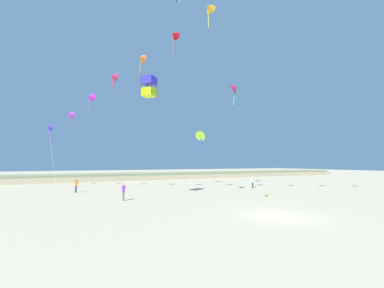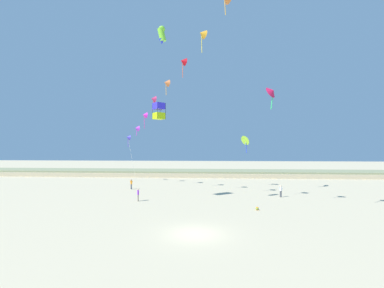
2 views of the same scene
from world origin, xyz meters
TOP-DOWN VIEW (x-y plane):
  - ground_plane at (0.00, 0.00)m, footprint 240.00×240.00m
  - dune_ridge at (0.00, 44.16)m, footprint 120.00×10.58m
  - person_near_left at (-12.10, 21.87)m, footprint 0.54×0.36m
  - person_near_right at (11.26, 16.42)m, footprint 0.60×0.23m
  - person_mid_center at (-8.20, 12.30)m, footprint 0.31×0.57m
  - kite_banner_string at (-3.85, 15.28)m, footprint 25.04×35.12m
  - large_kite_low_lead at (-5.58, 12.91)m, footprint 1.82×1.82m
  - large_kite_high_solo at (11.04, 20.40)m, footprint 2.52×2.55m
  - large_kite_outer_drift at (7.72, 25.71)m, footprint 2.15×2.26m
  - beach_ball at (6.50, 8.44)m, footprint 0.36×0.36m

SIDE VIEW (x-z plane):
  - ground_plane at x=0.00m, z-range 0.00..0.00m
  - beach_ball at x=6.50m, z-range 0.00..0.36m
  - dune_ridge at x=0.00m, z-range 0.00..1.38m
  - person_near_left at x=-12.10m, z-range 0.13..1.79m
  - person_mid_center at x=-8.20m, z-range 0.13..1.80m
  - person_near_right at x=11.26m, z-range 0.13..1.85m
  - large_kite_outer_drift at x=7.72m, z-range 6.80..10.12m
  - large_kite_low_lead at x=-5.58m, z-range 10.83..13.00m
  - large_kite_high_solo at x=11.04m, z-range 14.01..17.91m
  - kite_banner_string at x=-3.85m, z-range 4.13..31.70m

